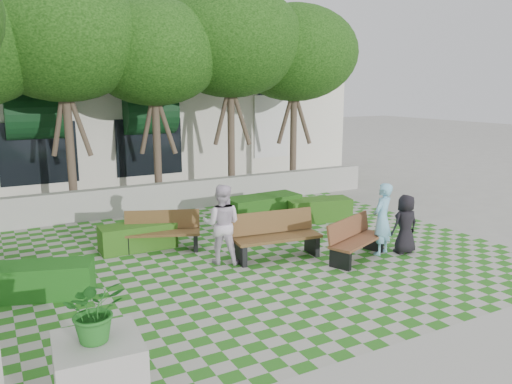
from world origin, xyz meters
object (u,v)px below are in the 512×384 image
person_blue (382,219)px  hedge_midright (263,209)px  hedge_midleft (138,237)px  bench_mid (276,236)px  bench_west (162,232)px  person_dark (405,224)px  person_white (222,224)px  bench_east (355,240)px  hedge_west (42,280)px  hedge_east (318,210)px  planter_front (99,361)px

person_blue → hedge_midright: bearing=-96.9°
hedge_midleft → bench_mid: bearing=-39.4°
bench_west → person_dark: person_dark is taller
hedge_midleft → person_white: 2.40m
bench_east → hedge_west: 6.65m
hedge_west → hedge_east: bearing=14.5°
bench_west → hedge_west: bench_west is taller
person_dark → bench_east: bearing=-7.1°
hedge_midleft → hedge_midright: bearing=10.9°
hedge_east → hedge_west: hedge_east is taller
bench_east → person_blue: 0.86m
hedge_midright → hedge_west: bearing=-156.9°
bench_east → bench_west: 4.59m
person_white → hedge_midright: bearing=-101.1°
bench_west → hedge_east: bench_west is taller
bench_west → planter_front: 6.28m
hedge_midleft → planter_front: size_ratio=1.03×
bench_west → hedge_midright: 3.61m
hedge_midleft → person_white: (1.40, -1.86, 0.58)m
hedge_west → person_dark: bearing=-10.1°
planter_front → person_dark: planter_front is taller
bench_east → hedge_midright: bearing=71.5°
person_white → person_dark: bearing=-166.8°
bench_west → planter_front: bearing=-92.8°
bench_mid → planter_front: planter_front is taller
bench_east → hedge_midleft: 5.21m
bench_mid → bench_east: bearing=-24.5°
hedge_midright → planter_front: size_ratio=1.26×
bench_mid → bench_west: size_ratio=1.10×
bench_east → hedge_east: size_ratio=1.00×
bench_mid → hedge_midleft: bearing=147.0°
person_blue → person_dark: (0.54, -0.21, -0.15)m
hedge_midleft → person_dark: 6.43m
person_blue → person_dark: person_blue is taller
bench_mid → hedge_east: 3.59m
bench_east → bench_mid: size_ratio=0.90×
bench_mid → planter_front: size_ratio=1.20×
hedge_east → person_white: bearing=-154.3°
person_blue → hedge_west: bearing=-30.8°
hedge_west → person_dark: size_ratio=1.29×
hedge_west → person_dark: 7.98m
bench_mid → person_white: (-1.23, 0.30, 0.38)m
bench_mid → hedge_midleft: size_ratio=1.16×
hedge_east → person_blue: person_blue is taller
bench_mid → person_dark: (2.86, -1.17, 0.19)m
bench_east → person_blue: (0.76, -0.03, 0.40)m
bench_mid → hedge_east: bearing=44.9°
person_blue → person_white: person_white is taller
hedge_midright → person_dark: person_dark is taller
bench_east → hedge_midleft: size_ratio=1.05×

